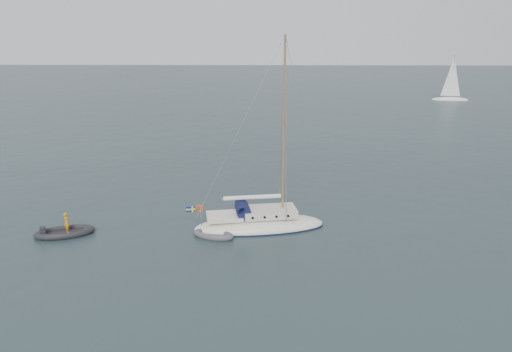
{
  "coord_description": "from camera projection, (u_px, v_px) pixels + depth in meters",
  "views": [
    {
      "loc": [
        -0.97,
        -31.28,
        13.05
      ],
      "look_at": [
        -1.65,
        0.0,
        3.68
      ],
      "focal_mm": 35.0,
      "sensor_mm": 36.0,
      "label": 1
    }
  ],
  "objects": [
    {
      "name": "sailboat",
      "position": [
        260.0,
        214.0,
        33.38
      ],
      "size": [
        9.27,
        2.78,
        13.21
      ],
      "rotation": [
        0.0,
        0.0,
        0.17
      ],
      "color": "beige",
      "rests_on": "ground"
    },
    {
      "name": "rib",
      "position": [
        64.0,
        232.0,
        32.49
      ],
      "size": [
        3.82,
        1.74,
        1.57
      ],
      "rotation": [
        0.0,
        0.0,
        0.35
      ],
      "color": "black",
      "rests_on": "ground"
    },
    {
      "name": "dinghy",
      "position": [
        213.0,
        235.0,
        32.21
      ],
      "size": [
        2.78,
        1.26,
        0.4
      ],
      "rotation": [
        0.0,
        0.0,
        -0.32
      ],
      "color": "#4C4C50",
      "rests_on": "ground"
    },
    {
      "name": "ground",
      "position": [
        280.0,
        228.0,
        33.68
      ],
      "size": [
        300.0,
        300.0,
        0.0
      ],
      "primitive_type": "plane",
      "color": "black",
      "rests_on": "ground"
    },
    {
      "name": "distant_yacht_b",
      "position": [
        452.0,
        80.0,
        91.48
      ],
      "size": [
        6.54,
        3.49,
        8.66
      ],
      "rotation": [
        0.0,
        0.0,
        -0.12
      ],
      "color": "silver",
      "rests_on": "ground"
    }
  ]
}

